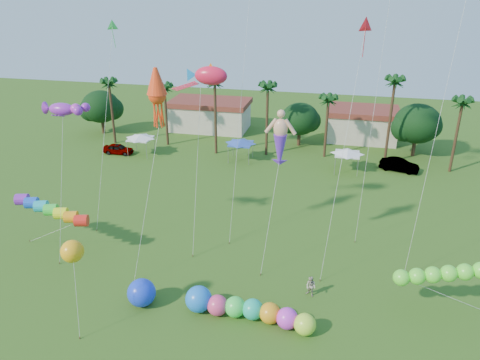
% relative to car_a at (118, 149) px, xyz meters
% --- Properties ---
extents(tree_line, '(69.46, 8.91, 11.00)m').
position_rel_car_a_xyz_m(tree_line, '(26.94, 8.28, 3.56)').
color(tree_line, '#3A2819').
rests_on(tree_line, ground).
extents(buildings_row, '(35.00, 7.00, 4.00)m').
position_rel_car_a_xyz_m(buildings_row, '(20.29, 14.29, 1.28)').
color(buildings_row, beige).
rests_on(buildings_row, ground).
extents(tent_row, '(31.00, 4.00, 0.60)m').
position_rel_car_a_xyz_m(tent_row, '(17.38, 0.62, 2.03)').
color(tent_row, white).
rests_on(tent_row, ground).
extents(car_a, '(4.24, 1.74, 1.44)m').
position_rel_car_a_xyz_m(car_a, '(0.00, 0.00, 0.00)').
color(car_a, '#4C4C54').
rests_on(car_a, ground).
extents(car_b, '(5.11, 2.86, 1.59)m').
position_rel_car_a_xyz_m(car_b, '(38.00, 2.03, 0.08)').
color(car_b, '#4C4C54').
rests_on(car_b, ground).
extents(spectator_b, '(1.04, 0.97, 1.70)m').
position_rel_car_a_xyz_m(spectator_b, '(29.13, -26.37, 0.13)').
color(spectator_b, '#A99F8D').
rests_on(spectator_b, ground).
extents(caterpillar_inflatable, '(9.74, 2.61, 1.98)m').
position_rel_car_a_xyz_m(caterpillar_inflatable, '(24.68, -30.10, 0.11)').
color(caterpillar_inflatable, '#EB3E7B').
rests_on(caterpillar_inflatable, ground).
extents(blue_ball, '(2.14, 2.14, 2.14)m').
position_rel_car_a_xyz_m(blue_ball, '(16.82, -30.23, 0.35)').
color(blue_ball, blue).
rests_on(blue_ball, ground).
extents(rainbow_tube, '(8.59, 2.10, 4.19)m').
position_rel_car_a_xyz_m(rainbow_tube, '(7.43, -25.22, 2.94)').
color(rainbow_tube, red).
rests_on(rainbow_tube, ground).
extents(green_worm, '(9.76, 2.29, 3.47)m').
position_rel_car_a_xyz_m(green_worm, '(35.57, -26.46, 2.02)').
color(green_worm, '#60F336').
rests_on(green_worm, ground).
extents(orange_ball_kite, '(1.53, 1.88, 7.07)m').
position_rel_car_a_xyz_m(orange_ball_kite, '(13.89, -33.55, 5.58)').
color(orange_ball_kite, '#FDAA14').
rests_on(orange_ball_kite, ground).
extents(merman_kite, '(1.92, 4.42, 12.79)m').
position_rel_car_a_xyz_m(merman_kite, '(25.62, -20.83, 9.82)').
color(merman_kite, '#E7A783').
rests_on(merman_kite, ground).
extents(fish_kite, '(4.41, 5.39, 16.11)m').
position_rel_car_a_xyz_m(fish_kite, '(19.30, -18.74, 14.49)').
color(fish_kite, '#F11A40').
rests_on(fish_kite, ground).
extents(squid_kite, '(2.16, 6.03, 16.57)m').
position_rel_car_a_xyz_m(squid_kite, '(16.07, -22.82, 13.58)').
color(squid_kite, '#FD3F14').
rests_on(squid_kite, ground).
extents(lobster_kite, '(4.40, 5.11, 13.63)m').
position_rel_car_a_xyz_m(lobster_kite, '(7.87, -23.39, 12.15)').
color(lobster_kite, purple).
rests_on(lobster_kite, ground).
extents(delta_kite_red, '(2.38, 4.93, 20.20)m').
position_rel_car_a_xyz_m(delta_kite_red, '(31.43, -19.94, 18.55)').
color(delta_kite_red, red).
rests_on(delta_kite_red, ground).
extents(delta_kite_green, '(2.24, 4.87, 19.37)m').
position_rel_car_a_xyz_m(delta_kite_green, '(9.51, -16.48, 17.69)').
color(delta_kite_green, '#32D649').
rests_on(delta_kite_green, ground).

